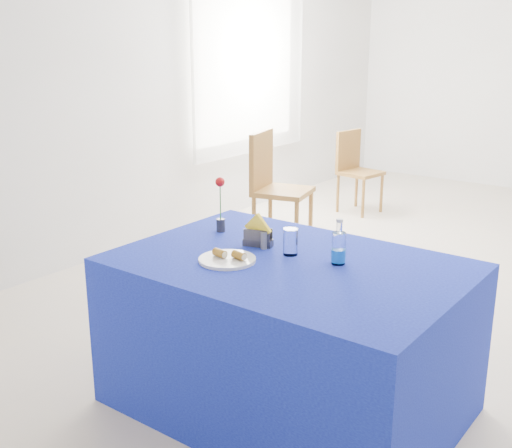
{
  "coord_description": "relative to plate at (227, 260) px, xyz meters",
  "views": [
    {
      "loc": [
        1.56,
        -4.41,
        1.77
      ],
      "look_at": [
        -0.18,
        -2.1,
        0.92
      ],
      "focal_mm": 45.0,
      "sensor_mm": 36.0,
      "label": 1
    }
  ],
  "objects": [
    {
      "name": "floor",
      "position": [
        0.24,
        2.24,
        -0.77
      ],
      "size": [
        7.0,
        7.0,
        0.0
      ],
      "primitive_type": "plane",
      "color": "#C1B3A0",
      "rests_on": "ground"
    },
    {
      "name": "room_shell",
      "position": [
        0.24,
        2.24,
        0.98
      ],
      "size": [
        7.0,
        7.0,
        7.0
      ],
      "color": "silver",
      "rests_on": "ground"
    },
    {
      "name": "window_pane",
      "position": [
        -2.23,
        3.04,
        0.78
      ],
      "size": [
        0.04,
        1.5,
        1.6
      ],
      "primitive_type": "cube",
      "color": "white",
      "rests_on": "room_shell"
    },
    {
      "name": "curtain",
      "position": [
        -2.16,
        3.04,
        0.78
      ],
      "size": [
        0.04,
        1.75,
        1.85
      ],
      "primitive_type": "cube",
      "color": "white",
      "rests_on": "room_shell"
    },
    {
      "name": "plate",
      "position": [
        0.0,
        0.0,
        0.0
      ],
      "size": [
        0.27,
        0.27,
        0.01
      ],
      "primitive_type": "cylinder",
      "color": "silver",
      "rests_on": "blue_table"
    },
    {
      "name": "drinking_glass",
      "position": [
        0.18,
        0.25,
        0.06
      ],
      "size": [
        0.07,
        0.07,
        0.13
      ],
      "primitive_type": "cylinder",
      "color": "white",
      "rests_on": "blue_table"
    },
    {
      "name": "salt_shaker",
      "position": [
        -0.03,
        0.32,
        0.04
      ],
      "size": [
        0.03,
        0.03,
        0.08
      ],
      "primitive_type": "cylinder",
      "color": "gray",
      "rests_on": "blue_table"
    },
    {
      "name": "pepper_shaker",
      "position": [
        0.03,
        0.25,
        0.04
      ],
      "size": [
        0.03,
        0.03,
        0.08
      ],
      "primitive_type": "cylinder",
      "color": "slate",
      "rests_on": "blue_table"
    },
    {
      "name": "blue_table",
      "position": [
        0.23,
        0.17,
        -0.39
      ],
      "size": [
        1.6,
        1.1,
        0.76
      ],
      "color": "navy",
      "rests_on": "floor"
    },
    {
      "name": "water_bottle",
      "position": [
        0.43,
        0.28,
        0.06
      ],
      "size": [
        0.07,
        0.07,
        0.21
      ],
      "color": "white",
      "rests_on": "blue_table"
    },
    {
      "name": "napkin_holder",
      "position": [
        -0.02,
        0.27,
        0.04
      ],
      "size": [
        0.16,
        0.1,
        0.17
      ],
      "color": "#323237",
      "rests_on": "blue_table"
    },
    {
      "name": "rose_vase",
      "position": [
        -0.33,
        0.35,
        0.14
      ],
      "size": [
        0.05,
        0.05,
        0.3
      ],
      "color": "#252529",
      "rests_on": "blue_table"
    },
    {
      "name": "chair_win_a",
      "position": [
        -1.29,
        2.2,
        -0.19
      ],
      "size": [
        0.54,
        0.54,
        1.0
      ],
      "rotation": [
        0.0,
        0.0,
        1.82
      ],
      "color": "olive",
      "rests_on": "floor"
    },
    {
      "name": "chair_win_b",
      "position": [
        -1.29,
        3.66,
        -0.28
      ],
      "size": [
        0.42,
        0.42,
        0.84
      ],
      "rotation": [
        0.0,
        0.0,
        1.43
      ],
      "color": "olive",
      "rests_on": "floor"
    },
    {
      "name": "banana_pieces",
      "position": [
        0.01,
        0.01,
        0.03
      ],
      "size": [
        0.17,
        0.08,
        0.04
      ],
      "color": "gold",
      "rests_on": "plate"
    }
  ]
}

